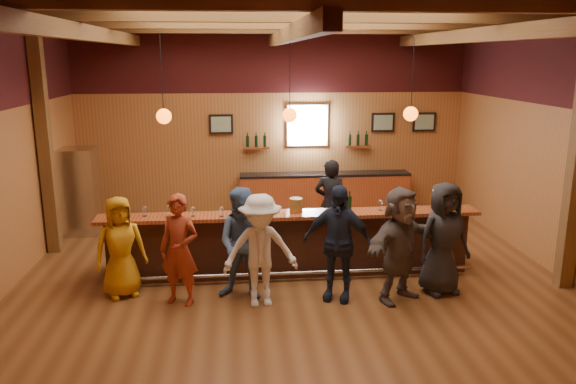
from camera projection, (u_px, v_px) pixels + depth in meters
name	position (u px, v px, depth m)	size (l,w,h in m)	color
room	(289.00, 83.00, 8.97)	(9.04, 9.00, 4.52)	brown
bar_counter	(290.00, 240.00, 9.70)	(6.30, 1.07, 1.11)	black
back_bar_cabinet	(325.00, 193.00, 13.27)	(4.00, 0.52, 0.95)	maroon
window	(307.00, 125.00, 13.08)	(0.95, 0.09, 0.95)	silver
framed_pictures	(344.00, 123.00, 13.14)	(5.35, 0.05, 0.45)	black
wine_shelves	(307.00, 144.00, 13.12)	(3.00, 0.18, 0.30)	maroon
pendant_lights	(290.00, 115.00, 9.03)	(4.24, 0.24, 1.37)	black
stainless_fridge	(80.00, 191.00, 11.60)	(0.70, 0.70, 1.80)	silver
customer_orange	(120.00, 247.00, 8.56)	(0.77, 0.50, 1.58)	#C38012
customer_redvest	(179.00, 250.00, 8.28)	(0.61, 0.40, 1.68)	maroon
customer_denim	(245.00, 244.00, 8.47)	(0.84, 0.66, 1.74)	#4A6994
customer_white	(260.00, 251.00, 8.22)	(1.10, 0.63, 1.70)	silver
customer_navy	(337.00, 243.00, 8.43)	(1.05, 0.44, 1.79)	#1C2438
customer_brown	(400.00, 244.00, 8.39)	(1.64, 0.52, 1.77)	#564B45
customer_dark	(443.00, 238.00, 8.66)	(0.87, 0.56, 1.77)	black
bartender	(331.00, 204.00, 10.73)	(0.63, 0.42, 1.74)	black
ice_bucket	(296.00, 205.00, 9.25)	(0.22, 0.22, 0.24)	olive
bottle_a	(337.00, 201.00, 9.37)	(0.08, 0.08, 0.39)	black
bottle_b	(349.00, 203.00, 9.35)	(0.07, 0.07, 0.33)	black
glass_a	(145.00, 209.00, 9.03)	(0.08, 0.08, 0.17)	silver
glass_b	(169.00, 208.00, 9.01)	(0.08, 0.08, 0.19)	silver
glass_c	(193.00, 209.00, 9.03)	(0.07, 0.07, 0.16)	silver
glass_d	(221.00, 209.00, 9.01)	(0.07, 0.07, 0.17)	silver
glass_e	(261.00, 206.00, 9.20)	(0.07, 0.07, 0.17)	silver
glass_f	(335.00, 204.00, 9.24)	(0.09, 0.09, 0.20)	silver
glass_g	(381.00, 203.00, 9.38)	(0.08, 0.08, 0.18)	silver
glass_h	(413.00, 203.00, 9.37)	(0.08, 0.08, 0.18)	silver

